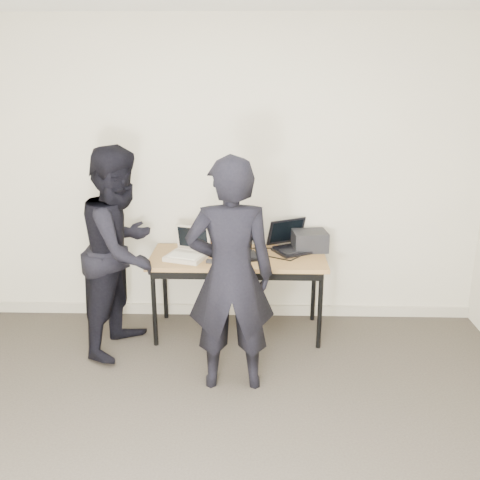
{
  "coord_description": "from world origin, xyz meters",
  "views": [
    {
      "loc": [
        0.21,
        -2.44,
        2.23
      ],
      "look_at": [
        0.1,
        1.6,
        0.95
      ],
      "focal_mm": 40.0,
      "sensor_mm": 36.0,
      "label": 1
    }
  ],
  "objects_px": {
    "laptop_center": "(238,250)",
    "laptop_beige": "(188,252)",
    "equipment_box": "(310,241)",
    "person_observer": "(122,251)",
    "laptop_right": "(292,243)",
    "desk": "(238,263)",
    "leather_satchel": "(218,234)",
    "person_typist": "(230,276)"
  },
  "relations": [
    {
      "from": "person_typist",
      "to": "person_observer",
      "type": "bearing_deg",
      "value": -35.15
    },
    {
      "from": "laptop_center",
      "to": "person_observer",
      "type": "distance_m",
      "value": 0.97
    },
    {
      "from": "person_typist",
      "to": "laptop_center",
      "type": "bearing_deg",
      "value": -95.53
    },
    {
      "from": "laptop_beige",
      "to": "equipment_box",
      "type": "bearing_deg",
      "value": 31.15
    },
    {
      "from": "equipment_box",
      "to": "person_observer",
      "type": "bearing_deg",
      "value": -164.08
    },
    {
      "from": "laptop_right",
      "to": "equipment_box",
      "type": "xyz_separation_m",
      "value": [
        0.15,
        -0.0,
        0.03
      ]
    },
    {
      "from": "laptop_beige",
      "to": "laptop_right",
      "type": "xyz_separation_m",
      "value": [
        0.9,
        0.24,
        0.01
      ]
    },
    {
      "from": "desk",
      "to": "laptop_beige",
      "type": "bearing_deg",
      "value": -173.87
    },
    {
      "from": "desk",
      "to": "laptop_right",
      "type": "height_order",
      "value": "laptop_right"
    },
    {
      "from": "person_typist",
      "to": "laptop_beige",
      "type": "bearing_deg",
      "value": -66.08
    },
    {
      "from": "laptop_right",
      "to": "laptop_center",
      "type": "bearing_deg",
      "value": 174.08
    },
    {
      "from": "person_typist",
      "to": "laptop_right",
      "type": "bearing_deg",
      "value": -119.79
    },
    {
      "from": "desk",
      "to": "laptop_center",
      "type": "bearing_deg",
      "value": 32.11
    },
    {
      "from": "laptop_right",
      "to": "leather_satchel",
      "type": "bearing_deg",
      "value": 149.15
    },
    {
      "from": "leather_satchel",
      "to": "person_observer",
      "type": "bearing_deg",
      "value": -143.71
    },
    {
      "from": "laptop_center",
      "to": "equipment_box",
      "type": "bearing_deg",
      "value": -1.27
    },
    {
      "from": "laptop_beige",
      "to": "laptop_center",
      "type": "distance_m",
      "value": 0.43
    },
    {
      "from": "equipment_box",
      "to": "laptop_right",
      "type": "bearing_deg",
      "value": 179.35
    },
    {
      "from": "laptop_center",
      "to": "laptop_right",
      "type": "xyz_separation_m",
      "value": [
        0.47,
        0.19,
        0.0
      ]
    },
    {
      "from": "laptop_center",
      "to": "person_typist",
      "type": "relative_size",
      "value": 0.23
    },
    {
      "from": "laptop_beige",
      "to": "laptop_center",
      "type": "height_order",
      "value": "laptop_beige"
    },
    {
      "from": "desk",
      "to": "laptop_beige",
      "type": "relative_size",
      "value": 3.81
    },
    {
      "from": "desk",
      "to": "person_typist",
      "type": "xyz_separation_m",
      "value": [
        -0.03,
        -0.81,
        0.2
      ]
    },
    {
      "from": "laptop_beige",
      "to": "person_observer",
      "type": "xyz_separation_m",
      "value": [
        -0.51,
        -0.21,
        0.08
      ]
    },
    {
      "from": "person_typist",
      "to": "person_observer",
      "type": "xyz_separation_m",
      "value": [
        -0.9,
        0.56,
        -0.01
      ]
    },
    {
      "from": "equipment_box",
      "to": "person_observer",
      "type": "xyz_separation_m",
      "value": [
        -1.56,
        -0.44,
        0.04
      ]
    },
    {
      "from": "leather_satchel",
      "to": "equipment_box",
      "type": "xyz_separation_m",
      "value": [
        0.81,
        -0.04,
        -0.04
      ]
    },
    {
      "from": "laptop_beige",
      "to": "laptop_right",
      "type": "height_order",
      "value": "laptop_right"
    },
    {
      "from": "desk",
      "to": "person_observer",
      "type": "relative_size",
      "value": 0.89
    },
    {
      "from": "laptop_right",
      "to": "leather_satchel",
      "type": "height_order",
      "value": "laptop_right"
    },
    {
      "from": "person_observer",
      "to": "leather_satchel",
      "type": "bearing_deg",
      "value": -41.69
    },
    {
      "from": "laptop_beige",
      "to": "equipment_box",
      "type": "xyz_separation_m",
      "value": [
        1.05,
        0.23,
        0.03
      ]
    },
    {
      "from": "laptop_center",
      "to": "laptop_beige",
      "type": "bearing_deg",
      "value": 168.1
    },
    {
      "from": "laptop_beige",
      "to": "laptop_right",
      "type": "relative_size",
      "value": 0.83
    },
    {
      "from": "desk",
      "to": "equipment_box",
      "type": "relative_size",
      "value": 5.12
    },
    {
      "from": "laptop_beige",
      "to": "leather_satchel",
      "type": "xyz_separation_m",
      "value": [
        0.24,
        0.27,
        0.08
      ]
    },
    {
      "from": "laptop_beige",
      "to": "person_observer",
      "type": "bearing_deg",
      "value": -138.83
    },
    {
      "from": "desk",
      "to": "laptop_right",
      "type": "distance_m",
      "value": 0.53
    },
    {
      "from": "person_observer",
      "to": "equipment_box",
      "type": "bearing_deg",
      "value": -58.45
    },
    {
      "from": "desk",
      "to": "leather_satchel",
      "type": "xyz_separation_m",
      "value": [
        -0.18,
        0.23,
        0.19
      ]
    },
    {
      "from": "laptop_right",
      "to": "person_typist",
      "type": "bearing_deg",
      "value": -144.42
    },
    {
      "from": "laptop_center",
      "to": "laptop_right",
      "type": "height_order",
      "value": "laptop_right"
    }
  ]
}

